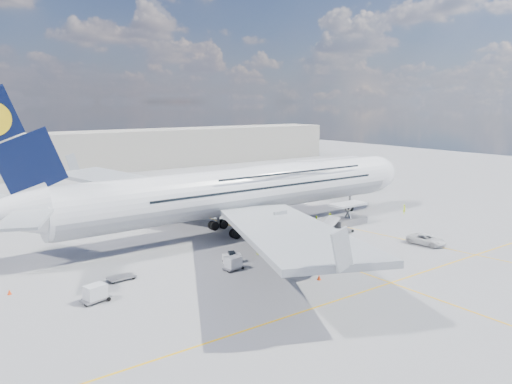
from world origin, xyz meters
TOP-DOWN VIEW (x-y plane):
  - ground at (0.00, 0.00)m, footprint 300.00×300.00m
  - taxi_line_main at (0.00, 0.00)m, footprint 0.25×220.00m
  - taxi_line_cross at (0.00, -20.00)m, footprint 120.00×0.25m
  - taxi_line_diag at (14.00, 10.00)m, footprint 14.16×99.06m
  - airliner at (0.26, 10.00)m, footprint 77.26×79.15m
  - jet_bridge at (29.81, 20.94)m, footprint 18.80×12.10m
  - cargo_loader at (16.82, 2.89)m, footprint 8.53×3.20m
  - terminal at (0.00, 95.00)m, footprint 180.00×16.00m
  - tree_line at (40.00, 140.00)m, footprint 160.00×6.00m
  - dolly_row_a at (-25.06, -0.42)m, footprint 3.23×1.86m
  - dolly_row_b at (-12.29, -5.24)m, footprint 2.84×1.82m
  - dolly_row_c at (-3.04, -1.24)m, footprint 2.78×1.52m
  - dolly_back at (-29.74, -5.15)m, footprint 3.27×2.25m
  - dolly_nose_far at (12.29, -0.89)m, footprint 3.40×2.48m
  - dolly_nose_near at (2.97, -0.93)m, footprint 3.27×2.07m
  - baggage_tug at (-10.88, -2.75)m, footprint 2.63×1.90m
  - catering_truck_inner at (-9.79, 33.01)m, footprint 7.24×3.69m
  - catering_truck_outer at (-19.88, 41.67)m, footprint 7.78×3.61m
  - service_van at (16.94, -12.89)m, footprint 3.31×5.97m
  - crew_nose at (31.36, 2.01)m, footprint 0.72×0.53m
  - crew_loader at (12.02, 5.43)m, footprint 1.02×0.94m
  - crew_wing at (-6.08, -2.04)m, footprint 0.61×1.02m
  - crew_van at (14.52, 4.73)m, footprint 1.13×1.12m
  - crew_tug at (-1.29, -13.00)m, footprint 1.18×0.82m
  - cone_nose at (30.15, 15.09)m, footprint 0.46×0.46m
  - cone_wing_left_inner at (-5.88, 24.93)m, footprint 0.47×0.47m
  - cone_wing_left_outer at (-16.98, 28.41)m, footprint 0.41×0.41m
  - cone_wing_right_inner at (-2.12, 0.57)m, footprint 0.42×0.42m
  - cone_wing_right_outer at (-6.10, -14.31)m, footprint 0.50×0.50m
  - cone_tail at (-36.69, 2.54)m, footprint 0.46×0.46m

SIDE VIEW (x-z plane):
  - ground at x=0.00m, z-range 0.00..0.00m
  - taxi_line_main at x=0.00m, z-range 0.00..0.01m
  - taxi_line_cross at x=0.00m, z-range 0.00..0.01m
  - taxi_line_diag at x=14.00m, z-range 0.00..0.01m
  - cone_wing_left_outer at x=-16.98m, z-range -0.01..0.51m
  - cone_wing_right_inner at x=-2.12m, z-range -0.01..0.52m
  - cone_tail at x=-36.69m, z-range -0.01..0.57m
  - cone_nose at x=30.15m, z-range -0.01..0.57m
  - cone_wing_left_inner at x=-5.88m, z-range -0.01..0.59m
  - cone_wing_right_outer at x=-6.10m, z-range -0.01..0.62m
  - dolly_nose_far at x=12.29m, z-range 0.12..0.57m
  - dolly_nose_near at x=2.97m, z-range 0.12..0.57m
  - dolly_row_a at x=-25.06m, z-range 0.13..0.59m
  - baggage_tug at x=-10.88m, z-range -0.09..1.41m
  - service_van at x=16.94m, z-range 0.00..1.58m
  - crew_wing at x=-6.08m, z-range 0.00..1.63m
  - crew_tug at x=-1.29m, z-range 0.00..1.67m
  - crew_loader at x=12.02m, z-range 0.00..1.67m
  - dolly_row_b at x=-12.29m, z-range 0.06..1.74m
  - crew_nose at x=31.36m, z-range 0.00..1.83m
  - dolly_row_c at x=-3.04m, z-range 0.07..1.80m
  - crew_van at x=14.52m, z-range 0.00..1.97m
  - dolly_back at x=-29.74m, z-range 0.07..1.96m
  - cargo_loader at x=16.82m, z-range -0.59..3.09m
  - catering_truck_inner at x=-9.79m, z-range -0.12..4.01m
  - catering_truck_outer at x=-19.88m, z-range -0.16..4.34m
  - tree_line at x=40.00m, z-range 0.00..8.00m
  - terminal at x=0.00m, z-range 0.00..12.00m
  - jet_bridge at x=29.81m, z-range 2.60..11.10m
  - airliner at x=0.26m, z-range -4.98..18.72m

